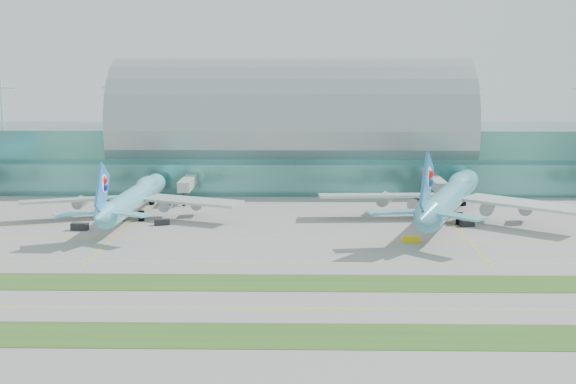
{
  "coord_description": "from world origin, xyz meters",
  "views": [
    {
      "loc": [
        3.79,
        -144.67,
        40.72
      ],
      "look_at": [
        0.0,
        55.0,
        9.0
      ],
      "focal_mm": 50.0,
      "sensor_mm": 36.0,
      "label": 1
    }
  ],
  "objects": [
    {
      "name": "ground",
      "position": [
        0.0,
        0.0,
        0.0
      ],
      "size": [
        700.0,
        700.0,
        0.0
      ],
      "primitive_type": "plane",
      "color": "gray",
      "rests_on": "ground"
    },
    {
      "name": "terminal",
      "position": [
        0.01,
        128.79,
        14.23
      ],
      "size": [
        340.0,
        69.1,
        36.0
      ],
      "color": "#3D7A75",
      "rests_on": "ground"
    },
    {
      "name": "grass_strip_near",
      "position": [
        0.0,
        -28.0,
        0.04
      ],
      "size": [
        420.0,
        12.0,
        0.08
      ],
      "primitive_type": "cube",
      "color": "#2D591E",
      "rests_on": "ground"
    },
    {
      "name": "grass_strip_far",
      "position": [
        0.0,
        2.0,
        0.04
      ],
      "size": [
        420.0,
        12.0,
        0.08
      ],
      "primitive_type": "cube",
      "color": "#2D591E",
      "rests_on": "ground"
    },
    {
      "name": "taxiline_b",
      "position": [
        0.0,
        -14.0,
        0.01
      ],
      "size": [
        420.0,
        0.35,
        0.01
      ],
      "primitive_type": "cube",
      "color": "yellow",
      "rests_on": "ground"
    },
    {
      "name": "taxiline_c",
      "position": [
        0.0,
        18.0,
        0.01
      ],
      "size": [
        420.0,
        0.35,
        0.01
      ],
      "primitive_type": "cube",
      "color": "yellow",
      "rests_on": "ground"
    },
    {
      "name": "taxiline_d",
      "position": [
        0.0,
        40.0,
        0.01
      ],
      "size": [
        420.0,
        0.35,
        0.01
      ],
      "primitive_type": "cube",
      "color": "yellow",
      "rests_on": "ground"
    },
    {
      "name": "airliner_b",
      "position": [
        -41.47,
        66.35,
        5.82
      ],
      "size": [
        60.38,
        68.49,
        18.86
      ],
      "rotation": [
        0.0,
        0.0,
        -0.03
      ],
      "color": "#66C9E1",
      "rests_on": "ground"
    },
    {
      "name": "airliner_c",
      "position": [
        42.69,
        64.34,
        6.77
      ],
      "size": [
        66.37,
        77.19,
        21.94
      ],
      "rotation": [
        0.0,
        0.0,
        -0.33
      ],
      "color": "#5BAFC9",
      "rests_on": "ground"
    },
    {
      "name": "gse_c",
      "position": [
        -51.88,
        50.03,
        0.88
      ],
      "size": [
        4.28,
        2.34,
        1.77
      ],
      "primitive_type": "cube",
      "rotation": [
        0.0,
        0.0,
        -0.07
      ],
      "color": "black",
      "rests_on": "ground"
    },
    {
      "name": "gse_d",
      "position": [
        -32.5,
        56.81,
        0.76
      ],
      "size": [
        4.18,
        2.84,
        1.52
      ],
      "primitive_type": "cube",
      "rotation": [
        0.0,
        0.0,
        0.32
      ],
      "color": "black",
      "rests_on": "ground"
    },
    {
      "name": "gse_e",
      "position": [
        28.95,
        38.19,
        0.7
      ],
      "size": [
        4.02,
        2.05,
        1.4
      ],
      "primitive_type": "cube",
      "rotation": [
        0.0,
        0.0,
        0.02
      ],
      "color": "yellow",
      "rests_on": "ground"
    },
    {
      "name": "gse_f",
      "position": [
        45.65,
        56.45,
        0.8
      ],
      "size": [
        3.87,
        2.81,
        1.59
      ],
      "primitive_type": "cube",
      "rotation": [
        0.0,
        0.0,
        0.27
      ],
      "color": "black",
      "rests_on": "ground"
    }
  ]
}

